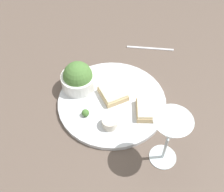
# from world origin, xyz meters

# --- Properties ---
(ground_plane) EXTENTS (4.00, 4.00, 0.00)m
(ground_plane) POSITION_xyz_m (0.00, 0.00, 0.00)
(ground_plane) COLOR brown
(dinner_plate) EXTENTS (0.33, 0.33, 0.01)m
(dinner_plate) POSITION_xyz_m (0.00, 0.00, 0.01)
(dinner_plate) COLOR silver
(dinner_plate) RESTS_ON ground_plane
(salad_bowl) EXTENTS (0.11, 0.11, 0.09)m
(salad_bowl) POSITION_xyz_m (-0.04, -0.11, 0.05)
(salad_bowl) COLOR white
(salad_bowl) RESTS_ON dinner_plate
(sauce_ramekin) EXTENTS (0.05, 0.05, 0.03)m
(sauce_ramekin) POSITION_xyz_m (0.09, 0.01, 0.03)
(sauce_ramekin) COLOR beige
(sauce_ramekin) RESTS_ON dinner_plate
(cheese_toast_near) EXTENTS (0.11, 0.10, 0.03)m
(cheese_toast_near) POSITION_xyz_m (-0.02, 0.00, 0.03)
(cheese_toast_near) COLOR #D1B27F
(cheese_toast_near) RESTS_ON dinner_plate
(cheese_toast_far) EXTENTS (0.09, 0.09, 0.03)m
(cheese_toast_far) POSITION_xyz_m (0.03, 0.11, 0.03)
(cheese_toast_far) COLOR #D1B27F
(cheese_toast_far) RESTS_ON dinner_plate
(wine_glass) EXTENTS (0.09, 0.09, 0.18)m
(wine_glass) POSITION_xyz_m (0.16, 0.17, 0.13)
(wine_glass) COLOR silver
(wine_glass) RESTS_ON ground_plane
(garnish) EXTENTS (0.02, 0.02, 0.02)m
(garnish) POSITION_xyz_m (0.07, -0.07, 0.03)
(garnish) COLOR #477533
(garnish) RESTS_ON dinner_plate
(fork) EXTENTS (0.02, 0.17, 0.01)m
(fork) POSITION_xyz_m (-0.27, 0.10, 0.00)
(fork) COLOR silver
(fork) RESTS_ON ground_plane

